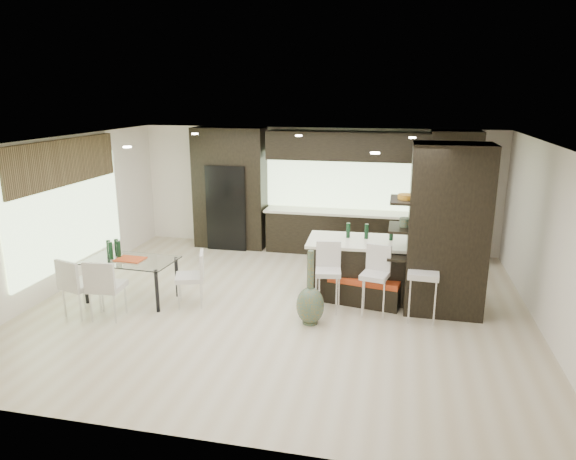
% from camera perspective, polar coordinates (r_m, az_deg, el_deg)
% --- Properties ---
extents(ground, '(8.00, 8.00, 0.00)m').
position_cam_1_polar(ground, '(8.63, -0.87, -8.41)').
color(ground, beige).
rests_on(ground, ground).
extents(back_wall, '(8.00, 0.02, 2.70)m').
position_cam_1_polar(back_wall, '(11.54, 3.11, 4.60)').
color(back_wall, white).
rests_on(back_wall, ground).
extents(left_wall, '(0.02, 7.00, 2.70)m').
position_cam_1_polar(left_wall, '(9.88, -24.11, 1.53)').
color(left_wall, white).
rests_on(left_wall, ground).
extents(right_wall, '(0.02, 7.00, 2.70)m').
position_cam_1_polar(right_wall, '(8.27, 27.19, -1.25)').
color(right_wall, white).
rests_on(right_wall, ground).
extents(ceiling, '(8.00, 7.00, 0.02)m').
position_cam_1_polar(ceiling, '(7.95, -0.94, 9.75)').
color(ceiling, white).
rests_on(ceiling, ground).
extents(window_left, '(0.04, 3.20, 1.90)m').
position_cam_1_polar(window_left, '(10.01, -23.26, 1.79)').
color(window_left, '#B2D199').
rests_on(window_left, left_wall).
extents(window_back, '(3.40, 0.04, 1.20)m').
position_cam_1_polar(window_back, '(11.39, 6.09, 5.42)').
color(window_back, '#B2D199').
rests_on(window_back, back_wall).
extents(stone_accent, '(0.08, 3.00, 0.80)m').
position_cam_1_polar(stone_accent, '(9.85, -23.66, 6.88)').
color(stone_accent, brown).
rests_on(stone_accent, left_wall).
extents(ceiling_spots, '(4.00, 3.00, 0.02)m').
position_cam_1_polar(ceiling_spots, '(8.19, -0.53, 9.76)').
color(ceiling_spots, white).
rests_on(ceiling_spots, ceiling).
extents(back_cabinetry, '(6.80, 0.68, 2.70)m').
position_cam_1_polar(back_cabinetry, '(11.15, 5.38, 4.19)').
color(back_cabinetry, black).
rests_on(back_cabinetry, ground).
extents(refrigerator, '(0.90, 0.68, 1.90)m').
position_cam_1_polar(refrigerator, '(11.71, -6.44, 2.69)').
color(refrigerator, black).
rests_on(refrigerator, ground).
extents(partition_column, '(1.20, 0.80, 2.70)m').
position_cam_1_polar(partition_column, '(8.40, 17.29, -0.01)').
color(partition_column, black).
rests_on(partition_column, ground).
extents(kitchen_island, '(2.44, 1.14, 1.00)m').
position_cam_1_polar(kitchen_island, '(8.99, 9.84, -4.24)').
color(kitchen_island, black).
rests_on(kitchen_island, ground).
extents(stool_left, '(0.45, 0.45, 0.91)m').
position_cam_1_polar(stool_left, '(8.31, 4.46, -6.04)').
color(stool_left, beige).
rests_on(stool_left, ground).
extents(stool_mid, '(0.48, 0.48, 0.90)m').
position_cam_1_polar(stool_mid, '(8.25, 9.54, -6.38)').
color(stool_mid, beige).
rests_on(stool_mid, ground).
extents(stool_right, '(0.48, 0.48, 1.04)m').
position_cam_1_polar(stool_right, '(8.20, 14.70, -6.28)').
color(stool_right, beige).
rests_on(stool_right, ground).
extents(bench, '(1.27, 0.67, 0.47)m').
position_cam_1_polar(bench, '(8.73, 8.43, -6.64)').
color(bench, black).
rests_on(bench, ground).
extents(floor_vase, '(0.53, 0.53, 1.17)m').
position_cam_1_polar(floor_vase, '(7.79, 2.51, -6.41)').
color(floor_vase, '#47553D').
rests_on(floor_vase, ground).
extents(dining_table, '(1.53, 0.92, 0.72)m').
position_cam_1_polar(dining_table, '(9.13, -16.95, -5.32)').
color(dining_table, white).
rests_on(dining_table, ground).
extents(chair_near, '(0.53, 0.53, 0.91)m').
position_cam_1_polar(chair_near, '(8.50, -19.43, -6.37)').
color(chair_near, beige).
rests_on(chair_near, ground).
extents(chair_far, '(0.60, 0.60, 0.89)m').
position_cam_1_polar(chair_far, '(8.76, -22.01, -6.07)').
color(chair_far, beige).
rests_on(chair_far, ground).
extents(chair_end, '(0.59, 0.59, 0.85)m').
position_cam_1_polar(chair_end, '(8.66, -10.85, -5.60)').
color(chair_end, beige).
rests_on(chair_end, ground).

